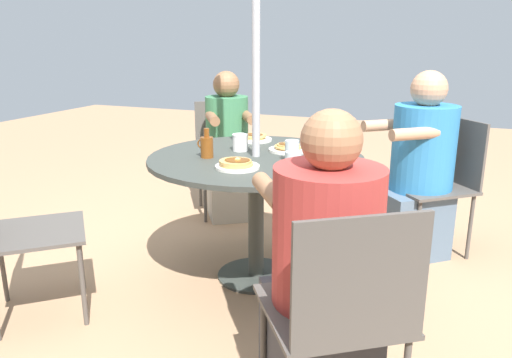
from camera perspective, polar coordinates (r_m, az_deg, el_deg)
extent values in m
plane|color=tan|center=(2.99, 0.00, -11.02)|extent=(12.00, 12.00, 0.00)
cylinder|color=#383D38|center=(2.99, 0.00, -10.89)|extent=(0.45, 0.45, 0.01)
cylinder|color=#383D38|center=(2.85, 0.00, -4.74)|extent=(0.09, 0.09, 0.70)
cylinder|color=#383D38|center=(2.74, 0.00, 2.36)|extent=(1.19, 1.19, 0.03)
cylinder|color=#ADADB2|center=(2.67, 0.00, 12.28)|extent=(0.04, 0.04, 2.37)
cylinder|color=#514C47|center=(3.82, -0.06, -1.49)|extent=(0.02, 0.02, 0.43)
cylinder|color=#514C47|center=(3.76, -5.84, -1.84)|extent=(0.02, 0.02, 0.43)
cylinder|color=#514C47|center=(4.18, -1.12, 0.06)|extent=(0.02, 0.02, 0.43)
cylinder|color=#514C47|center=(4.13, -6.41, -0.23)|extent=(0.02, 0.02, 0.43)
cube|color=#514C47|center=(3.91, -3.41, 2.30)|extent=(0.63, 0.63, 0.02)
cube|color=#514C47|center=(4.08, -3.91, 5.97)|extent=(0.37, 0.25, 0.42)
cube|color=beige|center=(3.86, -3.12, -1.29)|extent=(0.44, 0.45, 0.43)
cylinder|color=#38754C|center=(3.80, -3.34, 5.64)|extent=(0.32, 0.32, 0.50)
sphere|color=brown|center=(3.76, -3.42, 10.75)|extent=(0.20, 0.20, 0.20)
cylinder|color=brown|center=(3.62, -0.90, 7.10)|extent=(0.22, 0.29, 0.07)
cylinder|color=brown|center=(3.59, -4.99, 6.94)|extent=(0.22, 0.29, 0.07)
cylinder|color=#514C47|center=(2.92, -19.44, -7.99)|extent=(0.02, 0.02, 0.43)
cylinder|color=#514C47|center=(2.57, -19.20, -11.34)|extent=(0.02, 0.02, 0.43)
cylinder|color=#514C47|center=(2.95, -27.02, -8.63)|extent=(0.02, 0.02, 0.43)
cube|color=#514C47|center=(2.67, -23.92, -5.58)|extent=(0.64, 0.64, 0.02)
cylinder|color=#514C47|center=(2.04, 0.86, -18.06)|extent=(0.02, 0.02, 0.43)
cylinder|color=#514C47|center=(2.15, 11.35, -16.42)|extent=(0.02, 0.02, 0.43)
cube|color=#514C47|center=(1.82, 8.55, -14.57)|extent=(0.63, 0.63, 0.02)
cube|color=#514C47|center=(1.54, 11.92, -11.47)|extent=(0.37, 0.26, 0.42)
cube|color=#3D3D42|center=(2.03, 7.01, -18.41)|extent=(0.53, 0.54, 0.43)
cylinder|color=#B73833|center=(1.76, 8.16, -6.72)|extent=(0.38, 0.38, 0.51)
sphere|color=#A3704C|center=(1.66, 8.63, 4.43)|extent=(0.21, 0.21, 0.21)
cylinder|color=#A3704C|center=(1.84, 1.65, -1.44)|extent=(0.23, 0.29, 0.07)
cylinder|color=#A3704C|center=(1.94, 10.53, -0.80)|extent=(0.23, 0.29, 0.07)
cylinder|color=#514C47|center=(3.16, 17.96, -6.06)|extent=(0.02, 0.02, 0.43)
cylinder|color=#514C47|center=(3.46, 14.22, -3.87)|extent=(0.02, 0.02, 0.43)
cylinder|color=#514C47|center=(3.39, 23.28, -5.08)|extent=(0.02, 0.02, 0.43)
cylinder|color=#514C47|center=(3.67, 19.35, -3.12)|extent=(0.02, 0.02, 0.43)
cube|color=#514C47|center=(3.35, 19.04, -0.90)|extent=(0.64, 0.64, 0.02)
cube|color=#514C47|center=(3.43, 22.29, 2.94)|extent=(0.29, 0.34, 0.42)
cube|color=slate|center=(3.35, 17.09, -4.75)|extent=(0.54, 0.54, 0.43)
cylinder|color=teal|center=(3.25, 18.60, 3.34)|extent=(0.38, 0.38, 0.53)
sphere|color=tan|center=(3.20, 19.18, 9.72)|extent=(0.22, 0.22, 0.22)
cylinder|color=tan|center=(2.99, 17.66, 4.95)|extent=(0.27, 0.25, 0.07)
cylinder|color=tan|center=(3.24, 14.48, 5.99)|extent=(0.27, 0.25, 0.07)
cylinder|color=silver|center=(2.87, 3.68, 3.35)|extent=(0.22, 0.22, 0.01)
cylinder|color=tan|center=(2.87, 3.79, 3.57)|extent=(0.14, 0.14, 0.01)
cylinder|color=tan|center=(2.86, 3.56, 3.74)|extent=(0.14, 0.14, 0.01)
cylinder|color=tan|center=(2.87, 3.73, 3.93)|extent=(0.13, 0.13, 0.01)
ellipsoid|color=brown|center=(2.86, 3.69, 4.05)|extent=(0.11, 0.10, 0.00)
cube|color=#F4E084|center=(2.86, 3.47, 4.16)|extent=(0.03, 0.03, 0.01)
cylinder|color=silver|center=(2.49, -2.14, 1.41)|extent=(0.22, 0.22, 0.01)
cylinder|color=tan|center=(2.48, -2.22, 1.69)|extent=(0.16, 0.16, 0.01)
cylinder|color=tan|center=(2.48, -2.30, 2.00)|extent=(0.16, 0.16, 0.01)
ellipsoid|color=brown|center=(2.48, -2.15, 2.20)|extent=(0.13, 0.12, 0.00)
cube|color=#F4E084|center=(2.47, -2.11, 2.30)|extent=(0.02, 0.02, 0.01)
cylinder|color=silver|center=(3.16, -0.20, 4.53)|extent=(0.22, 0.22, 0.01)
cylinder|color=tan|center=(3.16, -0.22, 4.76)|extent=(0.14, 0.14, 0.01)
cylinder|color=tan|center=(3.16, -0.13, 4.98)|extent=(0.15, 0.15, 0.01)
ellipsoid|color=brown|center=(3.15, -0.20, 5.12)|extent=(0.11, 0.10, 0.00)
cube|color=#F4E084|center=(3.16, -0.14, 5.26)|extent=(0.02, 0.02, 0.01)
cylinder|color=brown|center=(2.71, -5.63, 3.62)|extent=(0.07, 0.07, 0.11)
cylinder|color=brown|center=(2.69, -5.68, 5.28)|extent=(0.03, 0.03, 0.05)
torus|color=brown|center=(2.72, -6.23, 4.01)|extent=(0.05, 0.01, 0.05)
cylinder|color=white|center=(2.87, -1.81, 4.12)|extent=(0.09, 0.09, 0.09)
cylinder|color=white|center=(2.86, -1.82, 5.07)|extent=(0.09, 0.09, 0.01)
cylinder|color=silver|center=(2.62, 4.13, 3.22)|extent=(0.07, 0.07, 0.11)
cylinder|color=silver|center=(2.40, 4.29, 1.93)|extent=(0.08, 0.08, 0.10)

